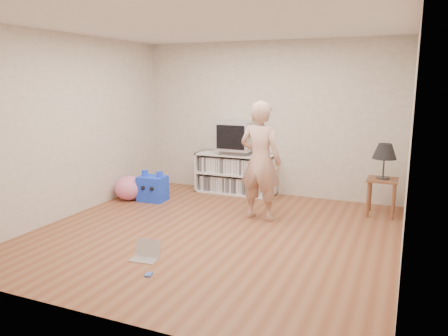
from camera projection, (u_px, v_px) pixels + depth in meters
ground at (214, 233)px, 5.67m from camera, size 4.50×4.50×0.00m
walls at (214, 133)px, 5.42m from camera, size 4.52×4.52×2.60m
ceiling at (213, 24)px, 5.16m from camera, size 4.50×4.50×0.01m
media_unit at (236, 173)px, 7.63m from camera, size 1.40×0.45×0.70m
dvd_deck at (236, 152)px, 7.54m from camera, size 0.45×0.35×0.07m
crt_tv at (236, 135)px, 7.48m from camera, size 0.60×0.53×0.50m
side_table at (382, 188)px, 6.33m from camera, size 0.42×0.42×0.55m
table_lamp at (385, 152)px, 6.23m from camera, size 0.34×0.34×0.52m
person at (260, 161)px, 6.09m from camera, size 0.66×0.48×1.68m
laptop at (146, 254)px, 4.85m from camera, size 0.31×0.26×0.20m
playing_cards at (149, 275)px, 4.43m from camera, size 0.08×0.10×0.02m
plush_blue at (153, 188)px, 7.16m from camera, size 0.45×0.40×0.50m
plush_pink at (129, 188)px, 7.22m from camera, size 0.51×0.51×0.40m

